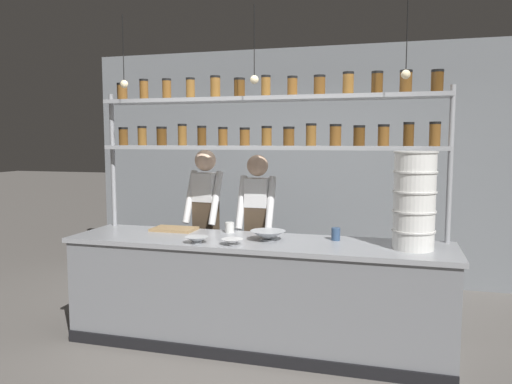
{
  "coord_description": "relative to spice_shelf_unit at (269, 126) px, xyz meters",
  "views": [
    {
      "loc": [
        1.13,
        -3.99,
        1.76
      ],
      "look_at": [
        -0.05,
        0.2,
        1.31
      ],
      "focal_mm": 35.0,
      "sensor_mm": 36.0,
      "label": 1
    }
  ],
  "objects": [
    {
      "name": "serving_cup_by_board",
      "position": [
        -0.35,
        -0.07,
        -0.92
      ],
      "size": [
        0.08,
        0.08,
        0.09
      ],
      "color": "silver",
      "rests_on": "prep_counter"
    },
    {
      "name": "container_stack",
      "position": [
        1.24,
        -0.34,
        -0.58
      ],
      "size": [
        0.33,
        0.33,
        0.76
      ],
      "color": "white",
      "rests_on": "prep_counter"
    },
    {
      "name": "prep_bowl_near_left",
      "position": [
        -0.46,
        -0.58,
        -0.94
      ],
      "size": [
        0.19,
        0.19,
        0.05
      ],
      "color": "silver",
      "rests_on": "prep_counter"
    },
    {
      "name": "pendant_light_row",
      "position": [
        -0.04,
        -0.33,
        0.4
      ],
      "size": [
        2.45,
        0.07,
        0.63
      ],
      "color": "black"
    },
    {
      "name": "chef_left",
      "position": [
        -0.73,
        0.31,
        -0.92
      ],
      "size": [
        0.39,
        0.31,
        1.67
      ],
      "rotation": [
        0.0,
        0.0,
        -0.12
      ],
      "color": "black",
      "rests_on": "ground_plane"
    },
    {
      "name": "spice_shelf_unit",
      "position": [
        0.0,
        0.0,
        0.0
      ],
      "size": [
        3.14,
        0.28,
        2.34
      ],
      "color": "#999BA0",
      "rests_on": "ground_plane"
    },
    {
      "name": "serving_cup_front",
      "position": [
        0.63,
        -0.16,
        -0.91
      ],
      "size": [
        0.07,
        0.07,
        0.11
      ],
      "color": "#334C70",
      "rests_on": "prep_counter"
    },
    {
      "name": "prep_bowl_center_front",
      "position": [
        0.08,
        -0.31,
        -0.92
      ],
      "size": [
        0.3,
        0.3,
        0.08
      ],
      "color": "#B2B7BC",
      "rests_on": "prep_counter"
    },
    {
      "name": "prep_counter",
      "position": [
        -0.03,
        -0.33,
        -1.42
      ],
      "size": [
        3.25,
        0.76,
        0.92
      ],
      "color": "gray",
      "rests_on": "ground_plane"
    },
    {
      "name": "prep_bowl_center_back",
      "position": [
        -0.16,
        -0.57,
        -0.94
      ],
      "size": [
        0.18,
        0.18,
        0.05
      ],
      "color": "white",
      "rests_on": "prep_counter"
    },
    {
      "name": "chef_center",
      "position": [
        -0.18,
        0.28,
        -0.96
      ],
      "size": [
        0.36,
        0.29,
        1.62
      ],
      "rotation": [
        0.0,
        0.0,
        -0.01
      ],
      "color": "black",
      "rests_on": "ground_plane"
    },
    {
      "name": "cutting_board",
      "position": [
        -0.88,
        -0.1,
        -0.95
      ],
      "size": [
        0.4,
        0.26,
        0.02
      ],
      "color": "#A88456",
      "rests_on": "prep_counter"
    },
    {
      "name": "ground_plane",
      "position": [
        -0.03,
        -0.33,
        -1.88
      ],
      "size": [
        40.0,
        40.0,
        0.0
      ],
      "primitive_type": "plane",
      "color": "slate"
    },
    {
      "name": "back_wall",
      "position": [
        -0.03,
        1.92,
        -0.43
      ],
      "size": [
        5.65,
        0.12,
        2.9
      ],
      "primitive_type": "cube",
      "color": "gray",
      "rests_on": "ground_plane"
    }
  ]
}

